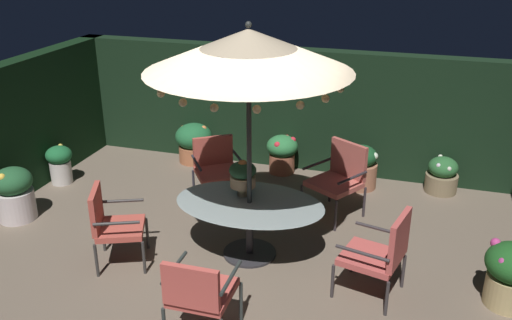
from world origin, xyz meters
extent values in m
cube|color=#6C5D4E|center=(0.00, 0.00, -0.01)|extent=(7.53, 6.41, 0.02)
cube|color=black|center=(0.00, 3.06, 0.97)|extent=(7.53, 0.30, 1.94)
cylinder|color=#2C2A2E|center=(0.14, 0.20, 0.01)|extent=(0.64, 0.64, 0.03)
cylinder|color=#2C2A2E|center=(0.14, 0.20, 0.34)|extent=(0.09, 0.09, 0.67)
ellipsoid|color=gray|center=(0.14, 0.20, 0.69)|extent=(1.78, 1.19, 0.03)
cylinder|color=#2D312F|center=(0.14, 0.20, 1.21)|extent=(0.06, 0.06, 2.41)
cone|color=beige|center=(0.14, 0.20, 2.48)|extent=(2.25, 2.25, 0.45)
sphere|color=#2D312F|center=(0.14, 0.20, 2.74)|extent=(0.07, 0.07, 0.07)
sphere|color=#F9DB8C|center=(1.12, 0.21, 2.14)|extent=(0.08, 0.08, 0.08)
sphere|color=#F9DB8C|center=(1.05, 0.57, 2.14)|extent=(0.08, 0.08, 0.08)
sphere|color=#F9DB8C|center=(0.82, 0.91, 2.14)|extent=(0.08, 0.08, 0.08)
sphere|color=#F9DB8C|center=(0.48, 1.12, 2.14)|extent=(0.08, 0.08, 0.08)
sphere|color=#F9DB8C|center=(0.11, 1.18, 2.14)|extent=(0.08, 0.08, 0.08)
sphere|color=#F9DB8C|center=(-0.25, 1.10, 2.14)|extent=(0.08, 0.08, 0.08)
sphere|color=#F9DB8C|center=(-0.53, 0.91, 2.14)|extent=(0.08, 0.08, 0.08)
sphere|color=#F9DB8C|center=(-0.77, 0.56, 2.14)|extent=(0.08, 0.08, 0.08)
sphere|color=#F9DB8C|center=(-0.84, 0.17, 2.14)|extent=(0.08, 0.08, 0.08)
sphere|color=#F9DB8C|center=(-0.78, -0.14, 2.14)|extent=(0.08, 0.08, 0.08)
sphere|color=#F9DB8C|center=(-0.55, -0.49, 2.14)|extent=(0.08, 0.08, 0.08)
sphere|color=#F9DB8C|center=(-0.22, -0.71, 2.14)|extent=(0.08, 0.08, 0.08)
sphere|color=#F9DB8C|center=(0.13, -0.78, 2.14)|extent=(0.08, 0.08, 0.08)
sphere|color=#F9DB8C|center=(0.51, -0.71, 2.14)|extent=(0.08, 0.08, 0.08)
sphere|color=#F9DB8C|center=(0.86, -0.47, 2.14)|extent=(0.08, 0.08, 0.08)
sphere|color=#F9DB8C|center=(1.04, -0.19, 2.14)|extent=(0.08, 0.08, 0.08)
cylinder|color=tan|center=(0.01, 0.36, 0.76)|extent=(0.14, 0.14, 0.12)
cylinder|color=tan|center=(0.01, 0.36, 0.89)|extent=(0.30, 0.30, 0.13)
ellipsoid|color=#264F30|center=(0.01, 0.36, 1.03)|extent=(0.32, 0.32, 0.19)
sphere|color=#DE8743|center=(0.01, 0.36, 1.10)|extent=(0.11, 0.11, 0.11)
cylinder|color=#32302F|center=(-1.10, -0.04, 0.21)|extent=(0.04, 0.04, 0.41)
cylinder|color=#32302F|center=(-0.88, -0.54, 0.21)|extent=(0.04, 0.04, 0.41)
cylinder|color=#32302F|center=(-1.58, -0.25, 0.21)|extent=(0.04, 0.04, 0.41)
cylinder|color=#32302F|center=(-1.36, -0.75, 0.21)|extent=(0.04, 0.04, 0.41)
cube|color=#B4493D|center=(-1.23, -0.40, 0.45)|extent=(0.69, 0.70, 0.07)
cube|color=#B4493D|center=(-1.46, -0.50, 0.72)|extent=(0.26, 0.50, 0.47)
cylinder|color=#32302F|center=(-1.34, -0.15, 0.67)|extent=(0.48, 0.23, 0.04)
cylinder|color=#32302F|center=(-1.12, -0.65, 0.67)|extent=(0.48, 0.23, 0.04)
cylinder|color=#2B3231|center=(-0.12, -1.01, 0.22)|extent=(0.04, 0.04, 0.45)
cylinder|color=#2B3231|center=(0.44, -1.00, 0.22)|extent=(0.04, 0.04, 0.45)
cube|color=#C55048|center=(0.16, -1.29, 0.48)|extent=(0.56, 0.57, 0.07)
cube|color=#C55048|center=(0.16, -1.57, 0.73)|extent=(0.54, 0.07, 0.42)
cylinder|color=#2B3231|center=(-0.12, -1.30, 0.71)|extent=(0.04, 0.55, 0.04)
cylinder|color=#2B3231|center=(0.44, -1.29, 0.71)|extent=(0.04, 0.55, 0.04)
cylinder|color=#322E30|center=(1.24, -0.35, 0.20)|extent=(0.04, 0.04, 0.40)
cylinder|color=#322E30|center=(1.37, 0.19, 0.20)|extent=(0.04, 0.04, 0.40)
cylinder|color=#322E30|center=(1.82, -0.49, 0.20)|extent=(0.04, 0.04, 0.40)
cylinder|color=#322E30|center=(1.95, 0.06, 0.20)|extent=(0.04, 0.04, 0.40)
cube|color=#BE4E4A|center=(1.59, -0.15, 0.44)|extent=(0.69, 0.67, 0.07)
cube|color=#BE4E4A|center=(1.87, -0.21, 0.74)|extent=(0.18, 0.54, 0.53)
cylinder|color=#322E30|center=(1.53, -0.42, 0.64)|extent=(0.56, 0.17, 0.04)
cylinder|color=#322E30|center=(1.66, 0.12, 0.64)|extent=(0.56, 0.17, 0.04)
cylinder|color=#2F282C|center=(1.03, 1.06, 0.22)|extent=(0.04, 0.04, 0.44)
cylinder|color=#2F282C|center=(0.51, 1.39, 0.22)|extent=(0.04, 0.04, 0.44)
cylinder|color=#2F282C|center=(1.34, 1.56, 0.22)|extent=(0.04, 0.04, 0.44)
cylinder|color=#2F282C|center=(0.82, 1.88, 0.22)|extent=(0.04, 0.04, 0.44)
cube|color=#B5564B|center=(0.92, 1.47, 0.47)|extent=(0.81, 0.80, 0.07)
cube|color=#B5564B|center=(1.07, 1.71, 0.76)|extent=(0.53, 0.36, 0.50)
cylinder|color=#2F282C|center=(1.19, 1.31, 0.67)|extent=(0.32, 0.50, 0.04)
cylinder|color=#2F282C|center=(0.66, 1.63, 0.67)|extent=(0.32, 0.50, 0.04)
cylinder|color=#2C2A33|center=(-0.30, 1.36, 0.20)|extent=(0.04, 0.04, 0.40)
cylinder|color=#2C2A33|center=(-0.80, 1.01, 0.20)|extent=(0.04, 0.04, 0.40)
cylinder|color=#2C2A33|center=(-0.63, 1.83, 0.20)|extent=(0.04, 0.04, 0.40)
cylinder|color=#2C2A33|center=(-1.13, 1.48, 0.20)|extent=(0.04, 0.04, 0.40)
cube|color=#B84F42|center=(-0.72, 1.42, 0.44)|extent=(0.81, 0.80, 0.07)
cube|color=#B84F42|center=(-0.88, 1.65, 0.68)|extent=(0.51, 0.38, 0.42)
cylinder|color=#2C2A33|center=(-0.47, 1.60, 0.64)|extent=(0.35, 0.47, 0.04)
cylinder|color=#2C2A33|center=(-0.97, 1.25, 0.64)|extent=(0.35, 0.47, 0.04)
cylinder|color=#B16045|center=(-0.11, 2.70, 0.15)|extent=(0.41, 0.41, 0.31)
ellipsoid|color=#2D743D|center=(-0.11, 2.70, 0.44)|extent=(0.50, 0.50, 0.35)
sphere|color=red|center=(0.05, 2.75, 0.55)|extent=(0.10, 0.10, 0.10)
sphere|color=red|center=(-0.09, 2.89, 0.52)|extent=(0.09, 0.09, 0.09)
sphere|color=red|center=(-0.29, 2.71, 0.49)|extent=(0.09, 0.09, 0.09)
sphere|color=red|center=(-0.15, 2.52, 0.53)|extent=(0.10, 0.10, 0.10)
cylinder|color=#AF6440|center=(-1.64, 2.70, 0.14)|extent=(0.51, 0.51, 0.28)
ellipsoid|color=#216135|center=(-1.64, 2.70, 0.45)|extent=(0.61, 0.61, 0.43)
sphere|color=#DE7C41|center=(-1.47, 2.73, 0.59)|extent=(0.10, 0.10, 0.10)
sphere|color=orange|center=(-1.67, 2.90, 0.49)|extent=(0.10, 0.10, 0.10)
sphere|color=orange|center=(-1.83, 2.73, 0.56)|extent=(0.10, 0.10, 0.10)
sphere|color=orange|center=(-1.62, 2.52, 0.50)|extent=(0.08, 0.08, 0.08)
cylinder|color=tan|center=(3.02, 0.08, 0.17)|extent=(0.48, 0.48, 0.35)
sphere|color=#BF397E|center=(2.83, 0.21, 0.63)|extent=(0.11, 0.11, 0.11)
sphere|color=#A53A7A|center=(2.88, -0.08, 0.59)|extent=(0.09, 0.09, 0.09)
cylinder|color=beige|center=(-3.14, 0.13, 0.21)|extent=(0.50, 0.50, 0.41)
ellipsoid|color=#23552F|center=(-3.14, 0.13, 0.56)|extent=(0.52, 0.52, 0.36)
sphere|color=yellow|center=(-3.03, 0.11, 0.61)|extent=(0.09, 0.09, 0.09)
sphere|color=#F1D14E|center=(-3.18, 0.33, 0.56)|extent=(0.07, 0.07, 0.07)
sphere|color=yellow|center=(-3.15, -0.03, 0.68)|extent=(0.10, 0.10, 0.10)
cylinder|color=beige|center=(-3.27, 1.30, 0.18)|extent=(0.32, 0.32, 0.35)
ellipsoid|color=#1C6032|center=(-3.27, 1.30, 0.46)|extent=(0.39, 0.39, 0.28)
sphere|color=yellow|center=(-3.15, 1.28, 0.49)|extent=(0.07, 0.07, 0.07)
sphere|color=#E3C34C|center=(-3.32, 1.43, 0.55)|extent=(0.07, 0.07, 0.07)
sphere|color=#ECD45B|center=(-3.31, 1.19, 0.53)|extent=(0.07, 0.07, 0.07)
cylinder|color=#A4674B|center=(1.17, 2.51, 0.19)|extent=(0.49, 0.49, 0.38)
ellipsoid|color=#194B26|center=(1.17, 2.51, 0.51)|extent=(0.46, 0.46, 0.32)
sphere|color=silver|center=(1.36, 2.47, 0.54)|extent=(0.11, 0.11, 0.11)
sphere|color=silver|center=(1.13, 2.64, 0.52)|extent=(0.10, 0.10, 0.10)
sphere|color=silver|center=(1.00, 2.50, 0.60)|extent=(0.08, 0.08, 0.08)
sphere|color=silver|center=(1.16, 2.39, 0.61)|extent=(0.10, 0.10, 0.10)
cylinder|color=#7F6D4F|center=(2.35, 2.70, 0.14)|extent=(0.47, 0.47, 0.28)
ellipsoid|color=#296030|center=(2.35, 2.70, 0.39)|extent=(0.43, 0.43, 0.30)
sphere|color=silver|center=(2.46, 2.72, 0.40)|extent=(0.10, 0.10, 0.10)
sphere|color=silver|center=(2.38, 2.80, 0.41)|extent=(0.08, 0.08, 0.08)
sphere|color=silver|center=(2.29, 2.84, 0.50)|extent=(0.07, 0.07, 0.07)
sphere|color=beige|center=(2.24, 2.72, 0.41)|extent=(0.08, 0.08, 0.08)
sphere|color=silver|center=(2.27, 2.56, 0.47)|extent=(0.07, 0.07, 0.07)
sphere|color=beige|center=(2.42, 2.54, 0.44)|extent=(0.07, 0.07, 0.07)
camera|label=1|loc=(1.92, -5.30, 3.66)|focal=38.98mm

